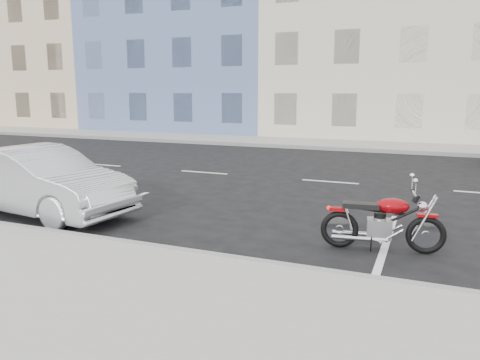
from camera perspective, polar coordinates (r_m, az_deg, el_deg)
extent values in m
plane|color=black|center=(13.27, 19.41, -0.84)|extent=(120.00, 120.00, 0.00)
cube|color=gray|center=(22.55, 7.94, 4.48)|extent=(80.00, 3.40, 0.15)
cube|color=gray|center=(8.58, -19.78, -6.56)|extent=(80.00, 0.12, 0.16)
cube|color=gray|center=(20.92, 6.76, 4.03)|extent=(80.00, 0.12, 0.16)
cube|color=#C9B18F|center=(39.73, -20.47, 15.21)|extent=(12.00, 12.00, 12.00)
cube|color=slate|center=(32.98, -4.23, 17.74)|extent=(12.00, 12.00, 13.00)
cube|color=beige|center=(29.59, 18.03, 16.59)|extent=(12.00, 12.00, 11.50)
torus|color=black|center=(8.12, 26.57, -6.48)|extent=(0.63, 0.19, 0.62)
torus|color=black|center=(7.92, 17.05, -6.20)|extent=(0.63, 0.19, 0.62)
cube|color=maroon|center=(8.04, 26.76, -4.28)|extent=(0.33, 0.17, 0.05)
cube|color=maroon|center=(7.83, 16.92, -3.80)|extent=(0.30, 0.19, 0.06)
cube|color=gray|center=(7.97, 21.60, -5.97)|extent=(0.42, 0.33, 0.31)
ellipsoid|color=maroon|center=(7.90, 23.12, -3.32)|extent=(0.56, 0.39, 0.25)
cube|color=black|center=(7.84, 19.58, -3.32)|extent=(0.60, 0.32, 0.08)
cylinder|color=silver|center=(7.92, 25.47, -1.91)|extent=(0.13, 0.64, 0.03)
sphere|color=silver|center=(7.98, 26.27, -3.30)|extent=(0.16, 0.16, 0.16)
cylinder|color=silver|center=(7.85, 19.43, -7.20)|extent=(0.88, 0.20, 0.07)
cylinder|color=silver|center=(8.10, 19.26, -6.64)|extent=(0.88, 0.20, 0.07)
cylinder|color=silver|center=(8.04, 26.41, -4.59)|extent=(0.36, 0.09, 0.73)
cylinder|color=black|center=(7.96, 23.13, -4.94)|extent=(0.74, 0.16, 0.45)
imported|color=#A9ABB1|center=(10.55, -23.31, -0.12)|extent=(4.43, 2.00, 1.41)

